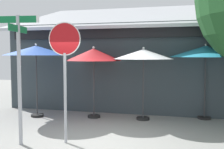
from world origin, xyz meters
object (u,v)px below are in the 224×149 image
Objects in this scene: patio_umbrella_ivory_right at (143,55)px; patio_umbrella_teal_far_right at (206,52)px; street_sign_post at (19,66)px; patio_umbrella_royal_blue_left at (36,51)px; stop_sign at (65,59)px; patio_umbrella_crimson_center at (94,55)px.

patio_umbrella_teal_far_right is at bearing 17.43° from patio_umbrella_ivory_right.
street_sign_post is 1.21× the size of patio_umbrella_royal_blue_left.
street_sign_post is 4.16m from patio_umbrella_ivory_right.
patio_umbrella_royal_blue_left is 1.00× the size of patio_umbrella_teal_far_right.
patio_umbrella_teal_far_right is (5.72, 1.10, -0.03)m from patio_umbrella_royal_blue_left.
stop_sign is 1.20× the size of patio_umbrella_crimson_center.
street_sign_post is 3.30m from patio_umbrella_crimson_center.
patio_umbrella_ivory_right is (2.53, 3.29, 0.26)m from street_sign_post.
patio_umbrella_crimson_center is at bearing 10.33° from patio_umbrella_royal_blue_left.
stop_sign is 1.16× the size of patio_umbrella_teal_far_right.
stop_sign is at bearing -86.27° from patio_umbrella_crimson_center.
patio_umbrella_crimson_center is at bearing -176.56° from patio_umbrella_ivory_right.
stop_sign is at bearing -135.16° from patio_umbrella_teal_far_right.
patio_umbrella_royal_blue_left is 2.04m from patio_umbrella_crimson_center.
patio_umbrella_royal_blue_left is 1.05× the size of patio_umbrella_ivory_right.
street_sign_post is 1.22× the size of patio_umbrella_teal_far_right.
stop_sign is 1.16× the size of patio_umbrella_royal_blue_left.
patio_umbrella_crimson_center is 3.80m from patio_umbrella_teal_far_right.
stop_sign is 3.27m from patio_umbrella_royal_blue_left.
patio_umbrella_teal_far_right is at bearing 10.88° from patio_umbrella_royal_blue_left.
street_sign_post is 1.26× the size of patio_umbrella_crimson_center.
patio_umbrella_royal_blue_left is at bearing -169.12° from patio_umbrella_teal_far_right.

